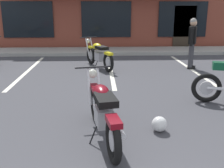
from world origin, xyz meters
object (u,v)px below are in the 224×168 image
object	(u,v)px
motorcycle_red_sportbike	(99,54)
helmet_on_pavement	(159,124)
person_in_shorts_foreground	(192,40)
motorcycle_foreground_classic	(103,110)

from	to	relation	value
motorcycle_red_sportbike	helmet_on_pavement	size ratio (longest dim) A/B	7.59
person_in_shorts_foreground	helmet_on_pavement	size ratio (longest dim) A/B	6.44
person_in_shorts_foreground	helmet_on_pavement	xyz separation A→B (m)	(-2.12, -4.80, -0.82)
motorcycle_foreground_classic	motorcycle_red_sportbike	world-z (taller)	same
motorcycle_foreground_classic	person_in_shorts_foreground	size ratio (longest dim) A/B	1.25
motorcycle_red_sportbike	motorcycle_foreground_classic	bearing A→B (deg)	-89.45
motorcycle_foreground_classic	helmet_on_pavement	size ratio (longest dim) A/B	8.06
motorcycle_red_sportbike	helmet_on_pavement	bearing A→B (deg)	-78.87
motorcycle_foreground_classic	helmet_on_pavement	bearing A→B (deg)	10.29
motorcycle_foreground_classic	motorcycle_red_sportbike	xyz separation A→B (m)	(-0.05, 5.24, 0.00)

